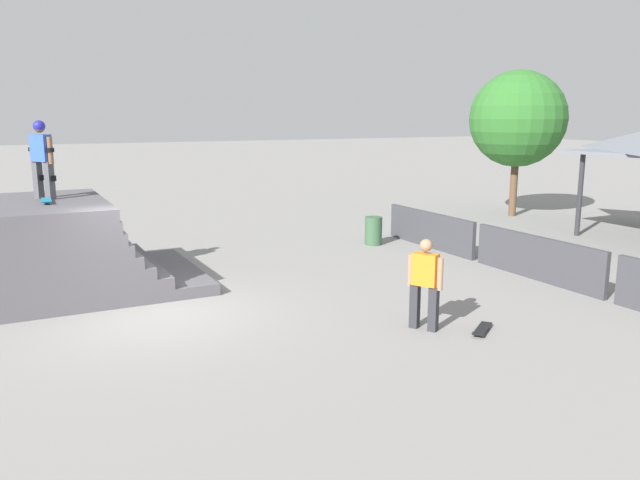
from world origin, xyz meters
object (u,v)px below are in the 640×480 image
object	(u,v)px
skateboard_on_deck	(46,200)
tree_beside_pavilion	(518,119)
bystander_walking	(425,280)
skateboard_on_ground	(482,329)
trash_bin	(373,231)
skater_on_deck	(42,154)

from	to	relation	value
skateboard_on_deck	tree_beside_pavilion	size ratio (longest dim) A/B	0.15
bystander_walking	skateboard_on_ground	bearing A→B (deg)	-157.27
skateboard_on_ground	trash_bin	size ratio (longest dim) A/B	0.91
skateboard_on_ground	tree_beside_pavilion	bearing A→B (deg)	-172.19
skateboard_on_deck	trash_bin	size ratio (longest dim) A/B	0.99
trash_bin	skateboard_on_ground	bearing A→B (deg)	-17.62
skater_on_deck	tree_beside_pavilion	xyz separation A→B (m)	(-2.94, 16.84, 0.69)
skateboard_on_deck	skateboard_on_ground	xyz separation A→B (m)	(6.12, 6.69, -2.03)
skater_on_deck	tree_beside_pavilion	bearing A→B (deg)	63.14
skater_on_deck	bystander_walking	world-z (taller)	skater_on_deck
skater_on_deck	trash_bin	bearing A→B (deg)	57.66
skater_on_deck	skateboard_on_ground	world-z (taller)	skater_on_deck
bystander_walking	trash_bin	xyz separation A→B (m)	(-6.93, 3.24, -0.51)
skateboard_on_deck	trash_bin	world-z (taller)	skateboard_on_deck
skater_on_deck	tree_beside_pavilion	world-z (taller)	tree_beside_pavilion
skater_on_deck	skateboard_on_deck	size ratio (longest dim) A/B	2.06
skater_on_deck	skateboard_on_ground	bearing A→B (deg)	7.44
skateboard_on_deck	skater_on_deck	bearing A→B (deg)	-179.71
skateboard_on_deck	bystander_walking	world-z (taller)	skateboard_on_deck
skateboard_on_deck	skateboard_on_ground	distance (m)	9.29
bystander_walking	trash_bin	size ratio (longest dim) A/B	1.99
skater_on_deck	skateboard_on_deck	xyz separation A→B (m)	(0.73, -0.03, -0.93)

